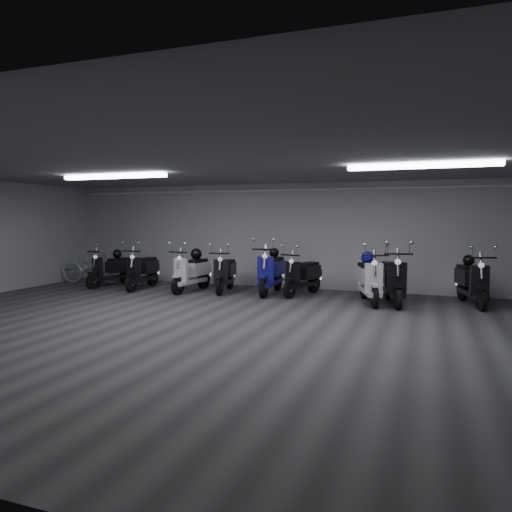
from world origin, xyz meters
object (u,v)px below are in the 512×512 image
(bicycle, at_px, (91,263))
(scooter_2, at_px, (191,266))
(scooter_8, at_px, (472,275))
(scooter_4, at_px, (271,265))
(helmet_1, at_px, (117,254))
(scooter_3, at_px, (225,267))
(helmet_3, at_px, (196,254))
(scooter_0, at_px, (110,264))
(scooter_1, at_px, (142,265))
(scooter_6, at_px, (369,272))
(scooter_7, at_px, (393,272))
(helmet_0, at_px, (274,253))
(helmet_2, at_px, (469,260))
(scooter_5, at_px, (302,270))
(helmet_4, at_px, (367,258))

(bicycle, bearing_deg, scooter_2, -104.28)
(scooter_2, distance_m, scooter_8, 6.58)
(scooter_4, distance_m, helmet_1, 4.44)
(scooter_3, height_order, bicycle, scooter_3)
(scooter_3, bearing_deg, helmet_3, 170.27)
(scooter_3, bearing_deg, scooter_4, -4.98)
(scooter_0, bearing_deg, scooter_3, 19.17)
(scooter_0, xyz_separation_m, helmet_3, (2.49, 0.24, 0.33))
(scooter_1, relative_size, scooter_6, 0.94)
(scooter_8, bearing_deg, scooter_3, 167.41)
(scooter_6, bearing_deg, scooter_0, 161.42)
(scooter_1, bearing_deg, scooter_0, 172.48)
(scooter_7, bearing_deg, helmet_3, 163.17)
(scooter_1, distance_m, helmet_0, 3.53)
(helmet_0, xyz_separation_m, helmet_2, (4.50, -0.03, -0.05))
(scooter_4, bearing_deg, helmet_3, -178.96)
(helmet_0, height_order, helmet_3, helmet_0)
(scooter_4, bearing_deg, scooter_7, -11.00)
(helmet_0, bearing_deg, scooter_6, -17.14)
(scooter_8, xyz_separation_m, helmet_2, (-0.06, 0.24, 0.28))
(scooter_8, relative_size, helmet_2, 7.30)
(scooter_0, xyz_separation_m, scooter_5, (5.28, 0.39, 0.01))
(scooter_6, distance_m, helmet_1, 6.89)
(scooter_4, relative_size, helmet_0, 7.67)
(bicycle, height_order, helmet_3, bicycle)
(scooter_2, height_order, scooter_3, scooter_2)
(scooter_0, distance_m, bicycle, 1.05)
(scooter_3, height_order, helmet_1, scooter_3)
(bicycle, relative_size, helmet_1, 7.49)
(bicycle, xyz_separation_m, helmet_0, (5.45, 0.22, 0.41))
(scooter_2, bearing_deg, scooter_8, 9.36)
(scooter_5, relative_size, helmet_0, 6.82)
(scooter_3, bearing_deg, bicycle, 167.65)
(scooter_1, relative_size, helmet_3, 6.03)
(helmet_3, bearing_deg, bicycle, 177.30)
(helmet_1, relative_size, helmet_2, 1.00)
(scooter_1, distance_m, helmet_4, 5.84)
(scooter_3, distance_m, scooter_6, 3.66)
(helmet_2, bearing_deg, helmet_1, -177.61)
(helmet_1, xyz_separation_m, helmet_2, (8.92, 0.37, 0.07))
(scooter_0, distance_m, helmet_1, 0.36)
(scooter_6, bearing_deg, helmet_1, 159.54)
(scooter_4, height_order, helmet_3, scooter_4)
(scooter_3, distance_m, scooter_4, 1.21)
(helmet_2, distance_m, helmet_3, 6.50)
(scooter_1, relative_size, helmet_0, 6.98)
(helmet_4, bearing_deg, scooter_5, 170.21)
(scooter_1, distance_m, scooter_3, 2.28)
(scooter_1, relative_size, scooter_7, 0.91)
(scooter_2, xyz_separation_m, helmet_3, (0.03, 0.24, 0.30))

